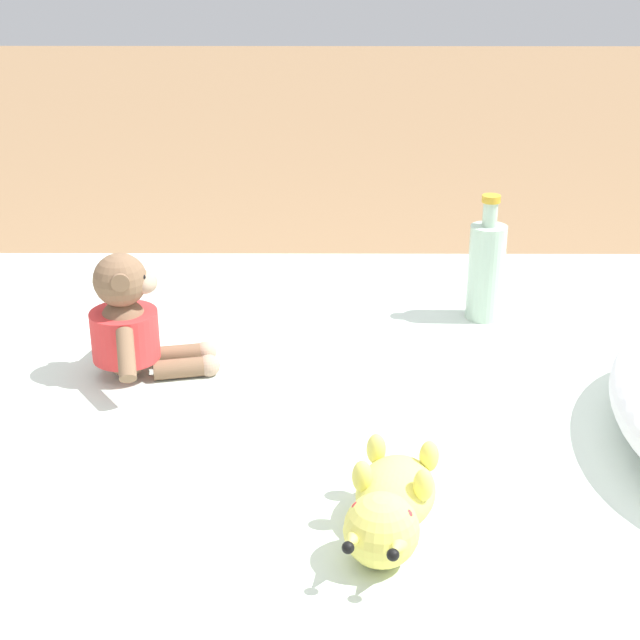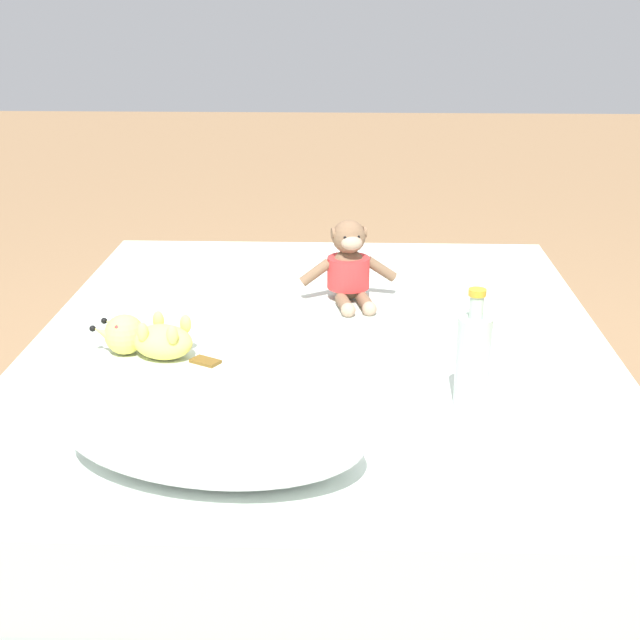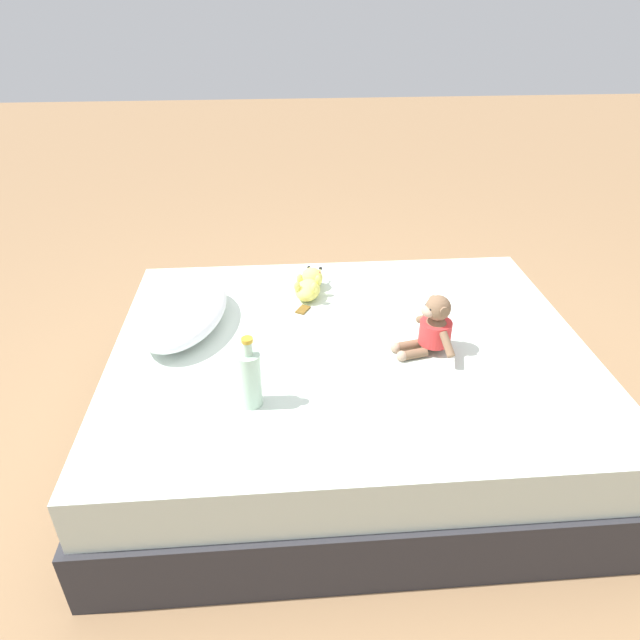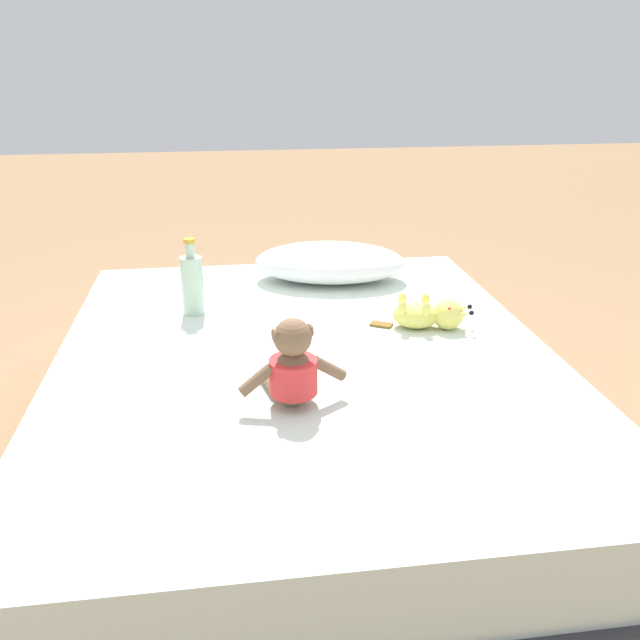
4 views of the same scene
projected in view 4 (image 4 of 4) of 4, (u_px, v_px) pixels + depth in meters
ground_plane at (307, 482)px, 2.18m from camera, size 16.00×16.00×0.00m
bed at (307, 421)px, 2.10m from camera, size 1.52×1.90×0.46m
pillow at (330, 262)px, 2.62m from camera, size 0.64×0.43×0.15m
plush_monkey at (292, 368)px, 1.69m from camera, size 0.29×0.24×0.24m
plush_yellow_creature at (429, 314)px, 2.17m from camera, size 0.33×0.16×0.10m
glass_bottle at (192, 284)px, 2.27m from camera, size 0.07×0.07×0.26m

